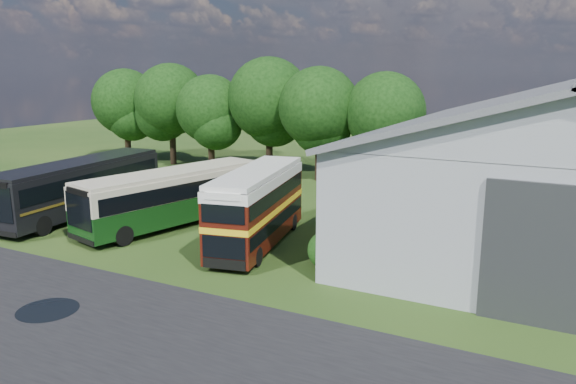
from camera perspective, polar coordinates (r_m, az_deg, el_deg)
The scene contains 14 objects.
ground at distance 23.49m, azimuth -15.12°, elevation -9.57°, with size 120.00×120.00×0.00m, color #1C3812.
asphalt_road at distance 19.61m, azimuth -14.58°, elevation -14.11°, with size 60.00×8.00×0.02m, color black.
puddle at distance 22.67m, azimuth -23.21°, elevation -11.01°, with size 2.20×2.20×0.01m, color black.
tree_far_left at distance 55.17m, azimuth -16.20°, elevation 8.78°, with size 6.12×6.12×8.64m.
tree_left_a at distance 52.21m, azimuth -11.81°, elevation 9.17°, with size 6.46×6.46×9.12m.
tree_left_b at distance 48.41m, azimuth -7.91°, elevation 8.33°, with size 5.78×5.78×8.16m.
tree_mid at distance 46.75m, azimuth -1.94°, elevation 9.45°, with size 6.80×6.80×9.60m.
tree_right_a at distance 43.61m, azimuth 3.18°, elevation 8.56°, with size 6.26×6.26×8.83m.
tree_right_b at distance 42.56m, azimuth 9.82°, elevation 7.97°, with size 5.98×5.98×8.45m.
shrub_front at distance 25.27m, azimuth 3.91°, elevation -7.56°, with size 1.70×1.70×1.70m, color #194714.
shrub_mid at distance 27.01m, azimuth 5.64°, elevation -6.25°, with size 1.60×1.60×1.60m, color #194714.
bus_green_single at distance 31.92m, azimuth -11.61°, elevation -0.43°, with size 5.18×11.59×3.11m.
bus_maroon_double at distance 27.75m, azimuth -3.12°, elevation -1.60°, with size 4.04×9.15×3.81m.
bus_dark_single at distance 35.72m, azimuth -20.37°, elevation 0.54°, with size 3.74×12.06×3.27m.
Camera 1 is at (15.13, -15.75, 8.64)m, focal length 35.00 mm.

